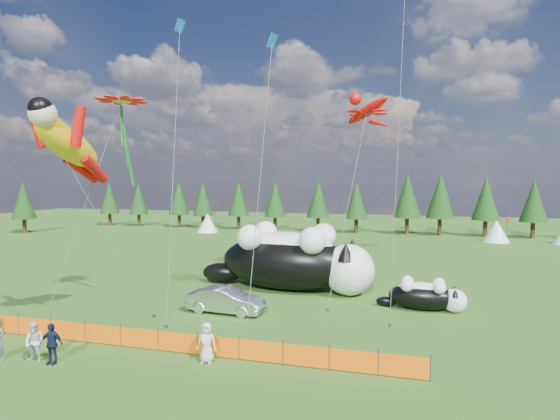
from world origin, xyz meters
name	(u,v)px	position (x,y,z in m)	size (l,w,h in m)	color
ground	(205,331)	(0.00, 0.00, 0.00)	(160.00, 160.00, 0.00)	#163B0A
safety_fence	(178,342)	(0.00, -3.00, 0.50)	(22.06, 0.06, 1.10)	#262626
tree_line	(331,206)	(0.00, 45.00, 4.00)	(90.00, 4.00, 8.00)	black
festival_tents	(407,228)	(11.00, 40.00, 1.40)	(50.00, 3.20, 2.80)	white
cat_large	(293,259)	(2.48, 9.63, 2.27)	(13.22, 5.63, 4.77)	black
cat_small	(426,295)	(11.44, 6.95, 0.92)	(5.34, 2.11, 1.93)	black
car	(226,300)	(-0.17, 3.27, 0.77)	(1.63, 4.68, 1.54)	silver
spectator_b	(34,342)	(-5.53, -5.52, 0.89)	(0.86, 0.51, 1.78)	silver
spectator_c	(51,344)	(-4.70, -5.46, 0.89)	(1.04, 0.53, 1.78)	#121832
spectator_e	(207,343)	(1.72, -3.60, 0.88)	(0.86, 0.56, 1.76)	silver
superhero_kite	(68,144)	(-6.22, -2.31, 9.71)	(4.69, 6.24, 12.39)	#F2B40C
gecko_kite	(367,111)	(7.25, 14.22, 13.28)	(6.62, 12.30, 16.03)	red
flower_kite	(121,103)	(-6.09, 1.96, 12.42)	(3.58, 6.27, 13.40)	red
diamond_kite_a	(179,36)	(-4.19, 5.62, 17.22)	(2.36, 6.59, 19.20)	blue
diamond_kite_c	(271,58)	(3.57, 0.13, 13.85)	(0.89, 3.17, 15.40)	blue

